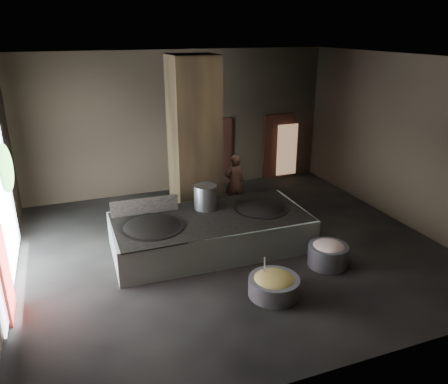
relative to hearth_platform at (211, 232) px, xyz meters
name	(u,v)px	position (x,y,z in m)	size (l,w,h in m)	color
floor	(230,248)	(0.46, -0.12, -0.46)	(10.00, 9.00, 0.10)	black
ceiling	(231,56)	(0.46, -0.12, 4.14)	(10.00, 9.00, 0.10)	black
back_wall	(179,122)	(0.46, 4.43, 1.84)	(10.00, 0.10, 4.50)	black
front_wall	(349,246)	(0.46, -4.67, 1.84)	(10.00, 0.10, 4.50)	black
right_wall	(405,141)	(5.51, -0.12, 1.84)	(0.10, 9.00, 4.50)	black
pillar	(194,142)	(0.16, 1.78, 1.84)	(1.20, 1.20, 4.50)	black
hearth_platform	(211,232)	(0.00, 0.00, 0.00)	(4.73, 2.26, 0.82)	silver
platform_cap	(211,217)	(0.00, 0.00, 0.40)	(4.63, 2.22, 0.03)	black
wok_left	(152,230)	(-1.45, -0.05, 0.34)	(1.49, 1.49, 0.41)	black
wok_left_rim	(152,227)	(-1.45, -0.05, 0.41)	(1.52, 1.52, 0.05)	black
wok_right	(260,211)	(1.35, 0.05, 0.34)	(1.39, 1.39, 0.39)	black
wok_right_rim	(260,209)	(1.35, 0.05, 0.41)	(1.42, 1.42, 0.05)	black
stock_pot	(205,197)	(0.05, 0.55, 0.72)	(0.58, 0.58, 0.62)	#A4A6AC
splash_guard	(145,206)	(-1.45, 0.75, 0.62)	(1.65, 0.06, 0.41)	black
cook	(235,182)	(1.48, 2.13, 0.42)	(0.61, 0.39, 1.67)	#8A5846
veg_basin	(274,286)	(0.52, -2.40, -0.22)	(1.04, 1.04, 0.38)	gray
veg_fill	(274,280)	(0.52, -2.40, -0.06)	(0.86, 0.86, 0.26)	#98AB53
ladle	(265,269)	(0.37, -2.25, 0.14)	(0.03, 0.03, 0.82)	#A4A6AC
meat_basin	(328,255)	(2.21, -1.76, -0.16)	(0.91, 0.91, 0.50)	gray
meat_fill	(329,247)	(2.21, -1.76, 0.04)	(0.75, 0.75, 0.29)	#DA9583
doorway_near	(215,154)	(1.66, 4.33, 0.69)	(1.18, 0.08, 2.38)	black
doorway_near_glow	(214,155)	(1.62, 4.38, 0.64)	(0.85, 0.04, 2.02)	#8C6647
doorway_far	(279,147)	(4.06, 4.33, 0.69)	(1.18, 0.08, 2.38)	black
doorway_far_glow	(287,150)	(4.28, 4.09, 0.64)	(0.77, 0.04, 1.83)	#8C6647
left_opening	(1,212)	(-4.49, 0.08, 1.19)	(0.04, 4.20, 3.10)	white
pavilion_sliver	(6,275)	(-4.42, -1.22, 0.44)	(0.05, 0.90, 1.70)	maroon
tree_silhouette	(6,168)	(-4.39, 1.18, 1.79)	(0.28, 1.10, 1.10)	#194714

